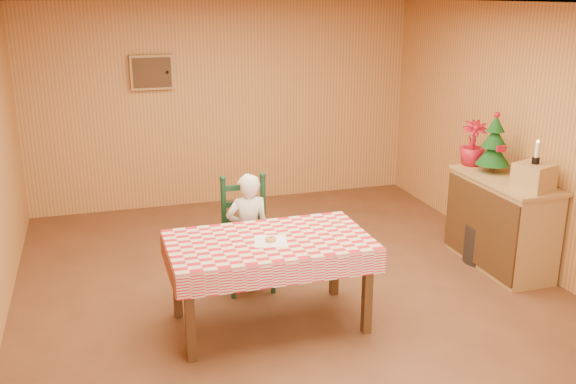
# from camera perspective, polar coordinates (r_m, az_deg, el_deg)

# --- Properties ---
(ground) EXTENTS (6.00, 6.00, 0.00)m
(ground) POSITION_cam_1_polar(r_m,az_deg,el_deg) (6.00, 0.57, -9.24)
(ground) COLOR brown
(ground) RESTS_ON ground
(cabin_walls) EXTENTS (5.10, 6.05, 2.65)m
(cabin_walls) POSITION_cam_1_polar(r_m,az_deg,el_deg) (5.94, -0.98, 9.01)
(cabin_walls) COLOR #C88B48
(cabin_walls) RESTS_ON ground
(dining_table) EXTENTS (1.66, 0.96, 0.77)m
(dining_table) POSITION_cam_1_polar(r_m,az_deg,el_deg) (5.25, -1.69, -5.04)
(dining_table) COLOR #492C13
(dining_table) RESTS_ON ground
(ladder_chair) EXTENTS (0.44, 0.40, 1.08)m
(ladder_chair) POSITION_cam_1_polar(r_m,az_deg,el_deg) (6.03, -3.68, -3.93)
(ladder_chair) COLOR black
(ladder_chair) RESTS_ON ground
(seated_child) EXTENTS (0.41, 0.27, 1.12)m
(seated_child) POSITION_cam_1_polar(r_m,az_deg,el_deg) (5.95, -3.56, -3.59)
(seated_child) COLOR silver
(seated_child) RESTS_ON ground
(napkin) EXTENTS (0.31, 0.31, 0.00)m
(napkin) POSITION_cam_1_polar(r_m,az_deg,el_deg) (5.17, -1.55, -4.38)
(napkin) COLOR white
(napkin) RESTS_ON dining_table
(donut) EXTENTS (0.11, 0.11, 0.03)m
(donut) POSITION_cam_1_polar(r_m,az_deg,el_deg) (5.17, -1.55, -4.20)
(donut) COLOR #C59347
(donut) RESTS_ON napkin
(shelf_unit) EXTENTS (0.54, 1.24, 0.93)m
(shelf_unit) POSITION_cam_1_polar(r_m,az_deg,el_deg) (6.81, 18.39, -2.60)
(shelf_unit) COLOR tan
(shelf_unit) RESTS_ON ground
(crate) EXTENTS (0.38, 0.38, 0.25)m
(crate) POSITION_cam_1_polar(r_m,az_deg,el_deg) (6.34, 21.01, 1.27)
(crate) COLOR tan
(crate) RESTS_ON shelf_unit
(christmas_tree) EXTENTS (0.34, 0.34, 0.62)m
(christmas_tree) POSITION_cam_1_polar(r_m,az_deg,el_deg) (6.81, 17.85, 3.99)
(christmas_tree) COLOR #492C13
(christmas_tree) RESTS_ON shelf_unit
(flower_arrangement) EXTENTS (0.35, 0.35, 0.47)m
(flower_arrangement) POSITION_cam_1_polar(r_m,az_deg,el_deg) (7.03, 16.11, 4.19)
(flower_arrangement) COLOR #A60F1F
(flower_arrangement) RESTS_ON shelf_unit
(candle_set) EXTENTS (0.07, 0.07, 0.22)m
(candle_set) POSITION_cam_1_polar(r_m,az_deg,el_deg) (6.30, 21.19, 2.93)
(candle_set) COLOR black
(candle_set) RESTS_ON crate
(storage_bin) EXTENTS (0.52, 0.52, 0.40)m
(storage_bin) POSITION_cam_1_polar(r_m,az_deg,el_deg) (6.96, 17.01, -4.40)
(storage_bin) COLOR black
(storage_bin) RESTS_ON ground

